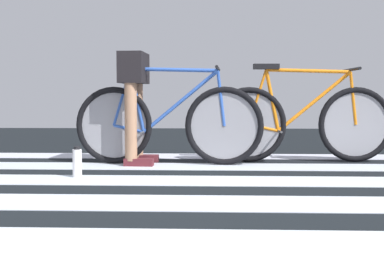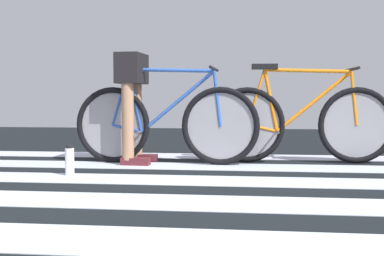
{
  "view_description": "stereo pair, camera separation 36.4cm",
  "coord_description": "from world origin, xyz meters",
  "px_view_note": "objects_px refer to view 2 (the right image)",
  "views": [
    {
      "loc": [
        0.21,
        -2.66,
        0.64
      ],
      "look_at": [
        0.02,
        2.21,
        0.33
      ],
      "focal_mm": 45.75,
      "sensor_mm": 36.0,
      "label": 1
    },
    {
      "loc": [
        0.57,
        -2.66,
        0.64
      ],
      "look_at": [
        0.02,
        2.21,
        0.33
      ],
      "focal_mm": 45.75,
      "sensor_mm": 36.0,
      "label": 2
    }
  ],
  "objects_px": {
    "bicycle_1_of_2": "(165,123)",
    "water_bottle": "(70,161)",
    "cyclist_1_of_2": "(132,93)",
    "bicycle_2_of_2": "(301,122)"
  },
  "relations": [
    {
      "from": "cyclist_1_of_2",
      "to": "water_bottle",
      "type": "bearing_deg",
      "value": -109.8
    },
    {
      "from": "bicycle_1_of_2",
      "to": "bicycle_2_of_2",
      "type": "xyz_separation_m",
      "value": [
        1.26,
        0.22,
        0.0
      ]
    },
    {
      "from": "bicycle_1_of_2",
      "to": "water_bottle",
      "type": "height_order",
      "value": "bicycle_1_of_2"
    },
    {
      "from": "bicycle_1_of_2",
      "to": "water_bottle",
      "type": "relative_size",
      "value": 7.17
    },
    {
      "from": "bicycle_1_of_2",
      "to": "cyclist_1_of_2",
      "type": "relative_size",
      "value": 1.69
    },
    {
      "from": "bicycle_2_of_2",
      "to": "cyclist_1_of_2",
      "type": "bearing_deg",
      "value": -175.11
    },
    {
      "from": "bicycle_1_of_2",
      "to": "bicycle_2_of_2",
      "type": "height_order",
      "value": "same"
    },
    {
      "from": "cyclist_1_of_2",
      "to": "water_bottle",
      "type": "distance_m",
      "value": 1.0
    },
    {
      "from": "bicycle_1_of_2",
      "to": "cyclist_1_of_2",
      "type": "distance_m",
      "value": 0.42
    },
    {
      "from": "bicycle_2_of_2",
      "to": "water_bottle",
      "type": "distance_m",
      "value": 2.15
    }
  ]
}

